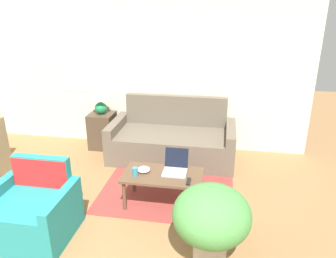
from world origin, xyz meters
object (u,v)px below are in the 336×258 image
Objects in this scene: table_lamp at (100,97)px; coffee_table at (163,178)px; tv_remote at (189,181)px; potted_plant at (211,218)px; cup_navy at (135,172)px; couch at (173,141)px; armchair at (33,212)px; snack_bowl at (144,170)px; laptop at (175,167)px.

table_lamp reaches higher than coffee_table.
tv_remote is 0.78m from potted_plant.
table_lamp is 4.47× the size of cup_navy.
couch is 2.30× the size of armchair.
tv_remote is at bearing -23.08° from coffee_table.
armchair is 5.34× the size of snack_bowl.
armchair reaches higher than potted_plant.
coffee_table is at bearing 126.09° from potted_plant.
potted_plant is (0.49, -0.96, 0.01)m from laptop.
cup_navy is (-0.46, -0.20, -0.00)m from laptop.
cup_navy is 1.21m from potted_plant.
coffee_table is at bearing -4.65° from snack_bowl.
laptop is 0.31m from tv_remote.
snack_bowl reaches higher than tv_remote.
cup_navy is 0.70× the size of tv_remote.
snack_bowl is (0.08, 0.11, -0.02)m from cup_navy.
tv_remote is (1.59, 0.65, 0.16)m from armchair.
armchair is 1.19m from cup_navy.
coffee_table is at bearing -143.03° from laptop.
potted_plant is at bearing -38.95° from cup_navy.
table_lamp reaches higher than armchair.
laptop is (0.14, 0.10, 0.11)m from coffee_table.
couch reaches higher than armchair.
potted_plant is (0.62, -0.86, 0.11)m from coffee_table.
laptop is 2.06× the size of tv_remote.
laptop is 2.94× the size of cup_navy.
laptop is 0.39m from snack_bowl.
table_lamp is 0.49× the size of coffee_table.
cup_navy is at bearing -156.75° from laptop.
laptop is (0.23, -1.24, 0.19)m from couch.
cup_navy is at bearing -124.40° from snack_bowl.
armchair is at bearing -118.65° from couch.
snack_bowl is (-0.15, -1.32, 0.16)m from couch.
snack_bowl is at bearing -53.67° from table_lamp.
couch is 1.55m from tv_remote.
potted_plant reaches higher than coffee_table.
coffee_table is 0.35m from cup_navy.
potted_plant is (0.87, -0.88, 0.04)m from snack_bowl.
cup_navy is at bearing 175.87° from tv_remote.
armchair is 1.08× the size of potted_plant.
armchair is 5.64× the size of tv_remote.
couch is at bearing 100.63° from laptop.
laptop is at bearing 12.43° from snack_bowl.
laptop is 1.08m from potted_plant.
snack_bowl is (-0.24, 0.02, 0.08)m from coffee_table.
snack_bowl is at bearing 164.38° from tv_remote.
coffee_table is 9.12× the size of cup_navy.
couch is 1.34m from snack_bowl.
table_lamp is at bearing 131.56° from coffee_table.
potted_plant is (1.88, -0.07, 0.21)m from armchair.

